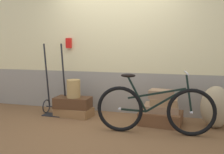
{
  "coord_description": "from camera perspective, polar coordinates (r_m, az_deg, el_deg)",
  "views": [
    {
      "loc": [
        1.27,
        -3.95,
        1.32
      ],
      "look_at": [
        0.08,
        0.12,
        0.78
      ],
      "focal_mm": 40.2,
      "sensor_mm": 36.0,
      "label": 1
    }
  ],
  "objects": [
    {
      "name": "suitcase_0",
      "position": [
        4.8,
        -8.67,
        -7.85
      ],
      "size": [
        0.71,
        0.44,
        0.16
      ],
      "primitive_type": "cube",
      "rotation": [
        0.0,
        0.0,
        -0.1
      ],
      "color": "olive",
      "rests_on": "ground"
    },
    {
      "name": "burlap_sack",
      "position": [
        4.37,
        22.49,
        -6.33
      ],
      "size": [
        0.47,
        0.4,
        0.68
      ],
      "primitive_type": "ellipsoid",
      "color": "#9E8966",
      "rests_on": "ground"
    },
    {
      "name": "bicycle",
      "position": [
        3.82,
        9.61,
        -7.25
      ],
      "size": [
        1.76,
        0.46,
        0.94
      ],
      "color": "black",
      "rests_on": "ground"
    },
    {
      "name": "suitcase_5",
      "position": [
        4.24,
        11.17,
        -3.84
      ],
      "size": [
        0.41,
        0.32,
        0.14
      ],
      "primitive_type": "cube",
      "rotation": [
        0.0,
        0.0,
        -0.12
      ],
      "color": "#937051",
      "rests_on": "suitcase_4"
    },
    {
      "name": "suitcase_1",
      "position": [
        4.76,
        -8.9,
        -5.74
      ],
      "size": [
        0.68,
        0.38,
        0.2
      ],
      "primitive_type": "cube",
      "rotation": [
        0.0,
        0.0,
        0.03
      ],
      "color": "#4C2D19",
      "rests_on": "suitcase_0"
    },
    {
      "name": "suitcase_3",
      "position": [
        4.34,
        11.14,
        -6.91
      ],
      "size": [
        0.58,
        0.47,
        0.11
      ],
      "primitive_type": "cube",
      "rotation": [
        0.0,
        0.0,
        0.05
      ],
      "color": "#937051",
      "rests_on": "suitcase_2"
    },
    {
      "name": "suitcase_2",
      "position": [
        4.35,
        11.03,
        -9.12
      ],
      "size": [
        0.73,
        0.56,
        0.22
      ],
      "primitive_type": "cube",
      "rotation": [
        0.0,
        0.0,
        -0.1
      ],
      "color": "brown",
      "rests_on": "ground"
    },
    {
      "name": "station_building",
      "position": [
        4.97,
        1.59,
        8.92
      ],
      "size": [
        7.23,
        0.74,
        2.93
      ],
      "color": "gray",
      "rests_on": "ground"
    },
    {
      "name": "luggage_trolley",
      "position": [
        4.95,
        -12.8,
        -4.61
      ],
      "size": [
        0.44,
        0.36,
        1.35
      ],
      "color": "black",
      "rests_on": "ground"
    },
    {
      "name": "wicker_basket",
      "position": [
        4.68,
        -8.74,
        -2.62
      ],
      "size": [
        0.25,
        0.25,
        0.33
      ],
      "primitive_type": "cylinder",
      "color": "#A8844C",
      "rests_on": "suitcase_1"
    },
    {
      "name": "suitcase_4",
      "position": [
        4.28,
        11.73,
        -5.51
      ],
      "size": [
        0.44,
        0.35,
        0.12
      ],
      "primitive_type": "cube",
      "rotation": [
        0.0,
        0.0,
        0.01
      ],
      "color": "#9E754C",
      "rests_on": "suitcase_3"
    },
    {
      "name": "ground",
      "position": [
        4.37,
        -1.51,
        -10.81
      ],
      "size": [
        9.23,
        5.2,
        0.06
      ],
      "primitive_type": "cube",
      "color": "brown"
    }
  ]
}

